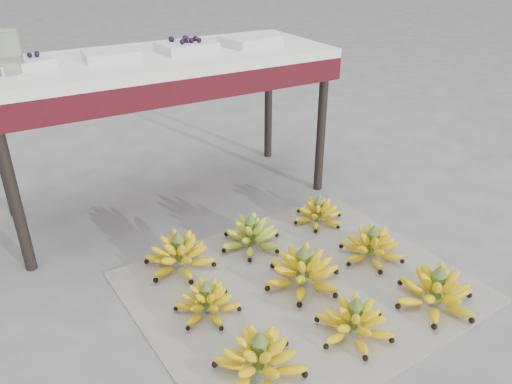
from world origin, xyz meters
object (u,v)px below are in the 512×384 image
bunch_front_left (259,360)px  tray_far_left (23,64)px  glass_jar (4,52)px  tray_far_right (251,40)px  newspaper_mat (300,287)px  bunch_mid_center (303,271)px  vendor_table (163,73)px  bunch_front_right (436,292)px  bunch_mid_left (207,302)px  bunch_front_center (354,321)px  bunch_mid_right (372,246)px  bunch_back_center (251,235)px  tray_right (187,46)px  bunch_back_right (318,213)px  tray_left (111,55)px  bunch_back_left (179,255)px

bunch_front_left → tray_far_left: 1.50m
bunch_front_left → glass_jar: (-0.44, 1.22, 0.78)m
tray_far_right → newspaper_mat: bearing=-107.9°
bunch_mid_center → vendor_table: size_ratio=0.25×
bunch_front_right → bunch_mid_left: bearing=134.7°
newspaper_mat → bunch_mid_center: bearing=20.7°
bunch_front_center → glass_jar: glass_jar is taller
bunch_mid_right → bunch_back_center: 0.53m
bunch_front_left → bunch_mid_right: bearing=5.0°
glass_jar → bunch_mid_center: bearing=-47.8°
newspaper_mat → bunch_mid_right: 0.38m
bunch_back_center → tray_far_left: bearing=161.4°
glass_jar → tray_far_left: bearing=35.3°
bunch_back_center → tray_far_left: tray_far_left is taller
bunch_mid_right → tray_right: bearing=131.6°
bunch_front_left → glass_jar: 1.51m
newspaper_mat → bunch_front_right: 0.51m
bunch_mid_left → bunch_front_center: bearing=-64.4°
newspaper_mat → bunch_back_right: (0.36, 0.37, 0.05)m
bunch_front_center → bunch_back_right: size_ratio=1.03×
bunch_mid_right → bunch_front_center: bearing=-121.2°
bunch_front_right → bunch_back_center: 0.80m
tray_far_left → bunch_back_right: bearing=-27.9°
bunch_mid_right → tray_far_left: tray_far_left is taller
bunch_back_right → tray_far_left: (-1.11, 0.59, 0.73)m
bunch_back_right → tray_left: (-0.75, 0.58, 0.73)m
bunch_mid_center → tray_far_left: size_ratio=1.60×
bunch_front_center → bunch_back_center: 0.66m
bunch_front_right → glass_jar: 1.90m
bunch_mid_right → bunch_mid_center: bearing=-161.5°
bunch_front_left → glass_jar: bearing=92.0°
newspaper_mat → bunch_mid_left: 0.39m
tray_far_left → bunch_front_center: bearing=-59.2°
bunch_front_right → bunch_back_right: bunch_front_right is taller
bunch_mid_right → tray_left: bearing=146.9°
newspaper_mat → bunch_back_center: 0.35m
bunch_back_left → tray_right: bearing=55.1°
bunch_back_right → glass_jar: glass_jar is taller
bunch_front_center → bunch_back_center: bearing=102.9°
bunch_back_right → bunch_mid_right: bearing=-106.3°
bunch_mid_right → bunch_back_right: 0.36m
bunch_back_right → bunch_back_left: bearing=161.4°
newspaper_mat → glass_jar: 1.49m
bunch_back_left → tray_far_left: (-0.39, 0.60, 0.72)m
bunch_front_right → bunch_mid_center: size_ratio=0.94×
bunch_back_left → tray_far_left: size_ratio=1.26×
bunch_mid_right → glass_jar: 1.69m
bunch_mid_center → vendor_table: 1.13m
tray_far_right → bunch_back_left: bearing=-139.7°
bunch_front_left → tray_left: 1.45m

